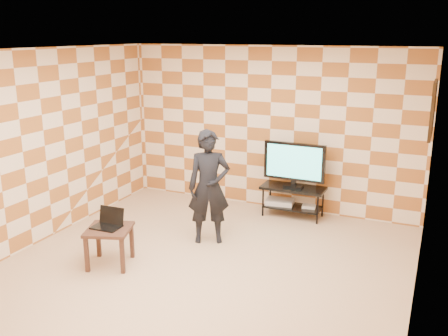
{
  "coord_description": "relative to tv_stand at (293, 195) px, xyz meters",
  "views": [
    {
      "loc": [
        2.58,
        -5.26,
        2.9
      ],
      "look_at": [
        0.0,
        0.6,
        1.15
      ],
      "focal_mm": 40.0,
      "sensor_mm": 36.0,
      "label": 1
    }
  ],
  "objects": [
    {
      "name": "floor",
      "position": [
        -0.52,
        -2.18,
        -0.37
      ],
      "size": [
        5.0,
        5.0,
        0.0
      ],
      "primitive_type": "plane",
      "color": "tan",
      "rests_on": "ground"
    },
    {
      "name": "wall_back",
      "position": [
        -0.52,
        0.32,
        0.98
      ],
      "size": [
        5.0,
        0.02,
        2.7
      ],
      "primitive_type": "cube",
      "color": "beige",
      "rests_on": "ground"
    },
    {
      "name": "wall_front",
      "position": [
        -0.52,
        -4.68,
        0.98
      ],
      "size": [
        5.0,
        0.02,
        2.7
      ],
      "primitive_type": "cube",
      "color": "beige",
      "rests_on": "ground"
    },
    {
      "name": "wall_left",
      "position": [
        -3.02,
        -2.18,
        0.98
      ],
      "size": [
        0.02,
        5.0,
        2.7
      ],
      "primitive_type": "cube",
      "color": "beige",
      "rests_on": "ground"
    },
    {
      "name": "wall_right",
      "position": [
        1.98,
        -2.18,
        0.98
      ],
      "size": [
        0.02,
        5.0,
        2.7
      ],
      "primitive_type": "cube",
      "color": "beige",
      "rests_on": "ground"
    },
    {
      "name": "ceiling",
      "position": [
        -0.52,
        -2.18,
        2.33
      ],
      "size": [
        5.0,
        5.0,
        0.02
      ],
      "primitive_type": "cube",
      "color": "white",
      "rests_on": "wall_back"
    },
    {
      "name": "wall_art",
      "position": [
        1.95,
        -0.63,
        1.58
      ],
      "size": [
        0.04,
        0.72,
        0.72
      ],
      "color": "black",
      "rests_on": "wall_right"
    },
    {
      "name": "tv_stand",
      "position": [
        0.0,
        0.0,
        0.0
      ],
      "size": [
        1.02,
        0.46,
        0.5
      ],
      "color": "black",
      "rests_on": "floor"
    },
    {
      "name": "tv",
      "position": [
        0.0,
        -0.0,
        0.53
      ],
      "size": [
        0.99,
        0.19,
        0.72
      ],
      "color": "black",
      "rests_on": "tv_stand"
    },
    {
      "name": "dvd_player",
      "position": [
        -0.23,
        0.02,
        -0.16
      ],
      "size": [
        0.48,
        0.37,
        0.07
      ],
      "primitive_type": "cube",
      "rotation": [
        0.0,
        0.0,
        0.12
      ],
      "color": "silver",
      "rests_on": "tv_stand"
    },
    {
      "name": "game_console",
      "position": [
        0.26,
        0.02,
        -0.17
      ],
      "size": [
        0.23,
        0.18,
        0.05
      ],
      "primitive_type": "cube",
      "rotation": [
        0.0,
        0.0,
        0.13
      ],
      "color": "silver",
      "rests_on": "tv_stand"
    },
    {
      "name": "side_table",
      "position": [
        -1.65,
        -2.64,
        0.05
      ],
      "size": [
        0.69,
        0.69,
        0.5
      ],
      "color": "#372015",
      "rests_on": "floor"
    },
    {
      "name": "laptop",
      "position": [
        -1.69,
        -2.59,
        0.19
      ],
      "size": [
        0.36,
        0.29,
        0.24
      ],
      "color": "black",
      "rests_on": "side_table"
    },
    {
      "name": "person",
      "position": [
        -0.81,
        -1.44,
        0.44
      ],
      "size": [
        0.7,
        0.61,
        1.62
      ],
      "primitive_type": "imported",
      "rotation": [
        0.0,
        0.0,
        0.47
      ],
      "color": "black",
      "rests_on": "floor"
    }
  ]
}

